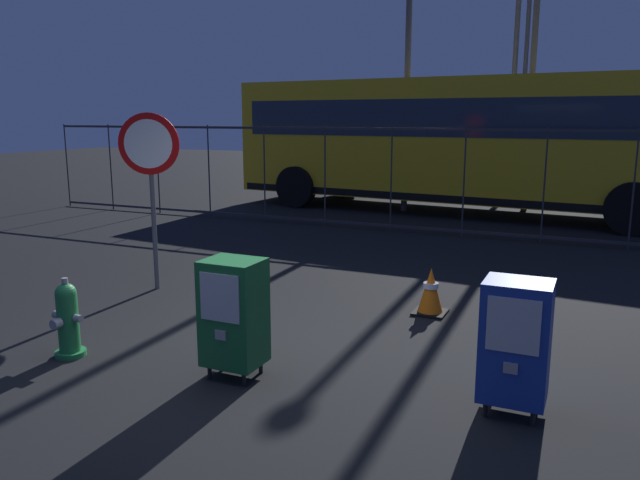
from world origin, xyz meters
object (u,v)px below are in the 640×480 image
at_px(fire_hydrant, 68,320).
at_px(street_light_far_left, 518,10).
at_px(newspaper_box_primary, 234,312).
at_px(street_light_far_right, 409,10).
at_px(newspaper_box_secondary, 515,341).
at_px(bus_near, 462,138).
at_px(street_light_near_right, 525,68).
at_px(traffic_cone, 431,291).
at_px(stop_sign, 150,164).
at_px(street_light_near_left, 537,2).

xyz_separation_m(fire_hydrant, street_light_far_left, (2.00, 14.05, 4.61)).
bearing_deg(newspaper_box_primary, street_light_far_right, 98.44).
distance_m(newspaper_box_secondary, bus_near, 10.20).
distance_m(fire_hydrant, street_light_far_right, 10.82).
height_order(bus_near, street_light_near_right, street_light_near_right).
height_order(street_light_far_left, street_light_far_right, street_light_far_left).
bearing_deg(newspaper_box_primary, traffic_cone, 65.33).
bearing_deg(newspaper_box_secondary, stop_sign, 160.38).
height_order(fire_hydrant, street_light_far_left, street_light_far_left).
bearing_deg(fire_hydrant, newspaper_box_secondary, 7.57).
relative_size(traffic_cone, bus_near, 0.05).
height_order(newspaper_box_primary, bus_near, bus_near).
bearing_deg(stop_sign, street_light_far_left, 76.99).
height_order(newspaper_box_primary, street_light_far_right, street_light_far_right).
height_order(newspaper_box_secondary, street_light_far_left, street_light_far_left).
xyz_separation_m(newspaper_box_secondary, street_light_far_right, (-3.69, 9.48, 3.92)).
distance_m(stop_sign, street_light_far_left, 12.65).
relative_size(newspaper_box_secondary, street_light_far_right, 0.13).
distance_m(stop_sign, traffic_cone, 3.75).
xyz_separation_m(bus_near, street_light_near_left, (1.36, 0.82, 2.96)).
relative_size(fire_hydrant, bus_near, 0.07).
relative_size(newspaper_box_secondary, traffic_cone, 1.92).
distance_m(street_light_near_left, street_light_far_left, 3.00).
bearing_deg(street_light_near_right, newspaper_box_primary, -90.90).
relative_size(stop_sign, street_light_far_right, 0.28).
distance_m(newspaper_box_secondary, street_light_far_left, 14.36).
relative_size(newspaper_box_secondary, bus_near, 0.10).
bearing_deg(traffic_cone, street_light_near_right, 93.20).
xyz_separation_m(traffic_cone, street_light_near_right, (-0.82, 14.64, 3.42)).
bearing_deg(newspaper_box_secondary, street_light_near_right, 96.74).
distance_m(fire_hydrant, street_light_near_right, 17.67).
bearing_deg(stop_sign, newspaper_box_secondary, -19.62).
xyz_separation_m(fire_hydrant, street_light_near_left, (2.76, 11.17, 4.31)).
distance_m(stop_sign, street_light_far_right, 8.40).
xyz_separation_m(newspaper_box_primary, traffic_cone, (1.09, 2.36, -0.31)).
bearing_deg(traffic_cone, newspaper_box_primary, -114.67).
relative_size(fire_hydrant, newspaper_box_secondary, 0.73).
xyz_separation_m(street_light_near_left, street_light_far_right, (-2.57, -1.17, -0.17)).
relative_size(stop_sign, street_light_far_left, 0.25).
bearing_deg(bus_near, street_light_far_right, -158.48).
bearing_deg(newspaper_box_secondary, bus_near, 104.13).
distance_m(fire_hydrant, stop_sign, 2.61).
relative_size(street_light_near_left, street_light_far_left, 0.93).
bearing_deg(newspaper_box_secondary, traffic_cone, 118.94).
bearing_deg(traffic_cone, bus_near, 99.67).
height_order(street_light_near_left, street_light_far_left, street_light_far_left).
xyz_separation_m(fire_hydrant, street_light_far_right, (0.19, 10.00, 4.14)).
relative_size(newspaper_box_secondary, street_light_near_left, 0.12).
xyz_separation_m(fire_hydrant, stop_sign, (-0.75, 2.17, 1.25)).
bearing_deg(street_light_far_left, stop_sign, -103.01).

